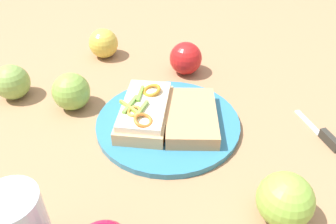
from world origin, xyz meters
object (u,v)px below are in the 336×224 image
sandwich (145,111)px  apple_1 (71,92)px  apple_3 (12,82)px  knife (324,135)px  plate (168,123)px  apple_2 (186,58)px  apple_5 (104,43)px  bread_slice_side (191,117)px  apple_4 (285,200)px

sandwich → apple_1: (0.13, -0.08, 0.01)m
apple_3 → knife: size_ratio=0.58×
plate → knife: size_ratio=2.18×
apple_2 → apple_5: (0.18, -0.11, -0.00)m
apple_1 → knife: apple_1 is taller
bread_slice_side → apple_5: apple_5 is taller
plate → knife: bearing=162.4°
apple_2 → bread_slice_side: bearing=80.5°
sandwich → apple_2: 0.20m
bread_slice_side → apple_3: size_ratio=2.10×
sandwich → bread_slice_side: size_ratio=1.18×
plate → knife: (-0.27, 0.09, 0.00)m
sandwich → apple_2: (-0.11, -0.17, 0.01)m
plate → apple_2: apple_2 is taller
bread_slice_side → apple_5: size_ratio=2.13×
bread_slice_side → apple_4: (-0.08, 0.21, 0.01)m
bread_slice_side → apple_1: apple_1 is taller
knife → plate: bearing=65.9°
apple_2 → apple_3: size_ratio=1.02×
bread_slice_side → apple_4: 0.23m
apple_1 → knife: bearing=158.4°
bread_slice_side → knife: bearing=-96.6°
apple_5 → apple_3: bearing=37.1°
apple_3 → apple_4: bearing=138.0°
knife → apple_4: bearing=127.1°
plate → apple_2: bearing=-112.0°
apple_1 → apple_4: size_ratio=0.95×
apple_4 → plate: bearing=-62.1°
apple_5 → bread_slice_side: bearing=116.1°
plate → apple_2: size_ratio=3.64×
plate → apple_1: (0.18, -0.09, 0.03)m
apple_4 → knife: 0.21m
apple_3 → apple_5: size_ratio=1.01×
apple_2 → apple_4: bearing=96.6°
sandwich → apple_5: 0.29m
apple_3 → apple_4: 0.56m
apple_5 → knife: 0.53m
apple_4 → knife: size_ratio=0.63×
apple_2 → knife: bearing=126.4°
apple_4 → bread_slice_side: bearing=-69.7°
apple_2 → knife: 0.33m
bread_slice_side → apple_3: 0.37m
sandwich → knife: sandwich is taller
bread_slice_side → plate: bearing=84.0°
plate → knife: knife is taller
plate → apple_3: (0.30, -0.15, 0.03)m
sandwich → apple_5: apple_5 is taller
apple_2 → apple_4: apple_4 is taller
apple_5 → knife: size_ratio=0.58×
apple_1 → apple_5: apple_1 is taller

